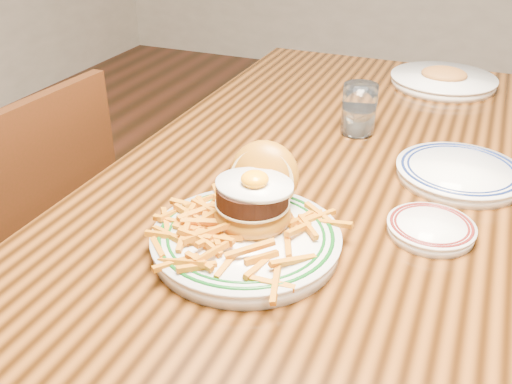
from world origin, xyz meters
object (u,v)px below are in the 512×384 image
at_px(chair_left, 31,244).
at_px(side_plate, 431,228).
at_px(table, 325,192).
at_px(main_plate, 249,222).

xyz_separation_m(chair_left, side_plate, (0.95, 0.00, 0.29)).
relative_size(table, chair_left, 1.80).
relative_size(table, side_plate, 10.48).
distance_m(chair_left, side_plate, 1.00).
height_order(chair_left, main_plate, main_plate).
relative_size(chair_left, side_plate, 5.83).
bearing_deg(chair_left, table, 20.96).
bearing_deg(main_plate, side_plate, 20.57).
distance_m(main_plate, side_plate, 0.32).
height_order(main_plate, side_plate, main_plate).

